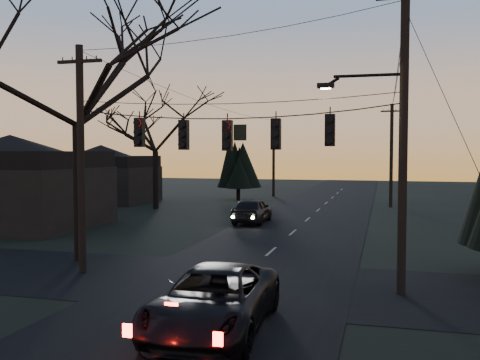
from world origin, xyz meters
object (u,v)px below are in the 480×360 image
(utility_pole_far_r, at_px, (391,207))
(bare_tree_left, at_px, (77,71))
(sedan_oncoming_a, at_px, (252,210))
(utility_pole_right, at_px, (401,294))
(utility_pole_far_l, at_px, (273,196))
(utility_pole_left, at_px, (83,273))
(suv_near, at_px, (214,301))

(utility_pole_far_r, xyz_separation_m, bare_tree_left, (-12.85, -26.02, 7.90))
(utility_pole_far_r, height_order, sedan_oncoming_a, utility_pole_far_r)
(utility_pole_right, bearing_deg, bare_tree_left, 171.22)
(bare_tree_left, distance_m, sedan_oncoming_a, 15.73)
(utility_pole_far_l, distance_m, bare_tree_left, 34.95)
(utility_pole_left, bearing_deg, suv_near, -36.15)
(utility_pole_far_r, height_order, suv_near, utility_pole_far_r)
(bare_tree_left, bearing_deg, utility_pole_far_r, 63.71)
(utility_pole_left, xyz_separation_m, sedan_oncoming_a, (2.80, 15.40, 0.81))
(suv_near, bearing_deg, utility_pole_far_l, 97.60)
(utility_pole_far_r, bearing_deg, utility_pole_left, -112.33)
(utility_pole_left, relative_size, utility_pole_far_l, 1.06)
(suv_near, bearing_deg, bare_tree_left, 137.72)
(bare_tree_left, xyz_separation_m, sedan_oncoming_a, (4.15, 13.42, -7.09))
(utility_pole_far_r, relative_size, bare_tree_left, 0.75)
(utility_pole_right, distance_m, bare_tree_left, 15.22)
(utility_pole_far_l, height_order, bare_tree_left, bare_tree_left)
(utility_pole_right, relative_size, utility_pole_far_l, 1.25)
(utility_pole_far_r, relative_size, suv_near, 1.50)
(utility_pole_left, distance_m, bare_tree_left, 8.26)
(utility_pole_left, relative_size, sedan_oncoming_a, 1.78)
(utility_pole_left, bearing_deg, utility_pole_far_l, 90.00)
(utility_pole_left, distance_m, suv_near, 8.46)
(utility_pole_right, distance_m, utility_pole_far_l, 37.79)
(suv_near, bearing_deg, sedan_oncoming_a, 99.28)
(utility_pole_right, height_order, utility_pole_far_l, utility_pole_right)
(suv_near, xyz_separation_m, sedan_oncoming_a, (-4.00, 20.37, 0.02))
(suv_near, bearing_deg, utility_pole_far_r, 80.06)
(bare_tree_left, bearing_deg, sedan_oncoming_a, 72.80)
(utility_pole_far_l, bearing_deg, utility_pole_right, -72.28)
(utility_pole_left, bearing_deg, sedan_oncoming_a, 79.70)
(sedan_oncoming_a, bearing_deg, suv_near, 100.30)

